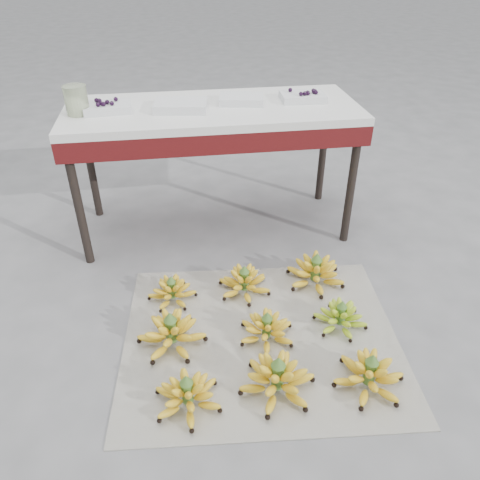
{
  "coord_description": "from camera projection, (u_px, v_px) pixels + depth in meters",
  "views": [
    {
      "loc": [
        -0.25,
        -1.53,
        1.57
      ],
      "look_at": [
        0.03,
        0.36,
        0.3
      ],
      "focal_mm": 35.0,
      "sensor_mm": 36.0,
      "label": 1
    }
  ],
  "objects": [
    {
      "name": "bunch_front_right",
      "position": [
        369.0,
        375.0,
        1.9
      ],
      "size": [
        0.32,
        0.32,
        0.18
      ],
      "rotation": [
        0.0,
        0.0,
        -0.12
      ],
      "color": "yellow",
      "rests_on": "newspaper_mat"
    },
    {
      "name": "newspaper_mat",
      "position": [
        261.0,
        338.0,
        2.16
      ],
      "size": [
        1.34,
        1.15,
        0.01
      ],
      "primitive_type": "cube",
      "rotation": [
        0.0,
        0.0,
        -0.09
      ],
      "color": "white",
      "rests_on": "ground"
    },
    {
      "name": "bunch_mid_left",
      "position": [
        172.0,
        333.0,
        2.09
      ],
      "size": [
        0.35,
        0.35,
        0.19
      ],
      "rotation": [
        0.0,
        0.0,
        -0.17
      ],
      "color": "yellow",
      "rests_on": "newspaper_mat"
    },
    {
      "name": "tray_left",
      "position": [
        181.0,
        106.0,
        2.49
      ],
      "size": [
        0.3,
        0.23,
        0.04
      ],
      "color": "silver",
      "rests_on": "vendor_table"
    },
    {
      "name": "bunch_front_center",
      "position": [
        277.0,
        379.0,
        1.87
      ],
      "size": [
        0.41,
        0.41,
        0.19
      ],
      "rotation": [
        0.0,
        0.0,
        -0.4
      ],
      "color": "yellow",
      "rests_on": "newspaper_mat"
    },
    {
      "name": "bunch_mid_right",
      "position": [
        340.0,
        317.0,
        2.19
      ],
      "size": [
        0.3,
        0.3,
        0.15
      ],
      "rotation": [
        0.0,
        0.0,
        0.25
      ],
      "color": "#7EBC26",
      "rests_on": "newspaper_mat"
    },
    {
      "name": "bunch_front_left",
      "position": [
        188.0,
        395.0,
        1.82
      ],
      "size": [
        0.35,
        0.35,
        0.17
      ],
      "rotation": [
        0.0,
        0.0,
        0.36
      ],
      "color": "yellow",
      "rests_on": "newspaper_mat"
    },
    {
      "name": "vendor_table",
      "position": [
        213.0,
        122.0,
        2.6
      ],
      "size": [
        1.61,
        0.64,
        0.77
      ],
      "color": "black",
      "rests_on": "ground"
    },
    {
      "name": "bunch_back_right",
      "position": [
        315.0,
        272.0,
        2.46
      ],
      "size": [
        0.33,
        0.33,
        0.19
      ],
      "rotation": [
        0.0,
        0.0,
        0.07
      ],
      "color": "yellow",
      "rests_on": "newspaper_mat"
    },
    {
      "name": "bunch_back_left",
      "position": [
        172.0,
        291.0,
        2.35
      ],
      "size": [
        0.27,
        0.27,
        0.15
      ],
      "rotation": [
        0.0,
        0.0,
        -0.13
      ],
      "color": "yellow",
      "rests_on": "newspaper_mat"
    },
    {
      "name": "tray_right",
      "position": [
        241.0,
        99.0,
        2.59
      ],
      "size": [
        0.27,
        0.21,
        0.04
      ],
      "color": "silver",
      "rests_on": "vendor_table"
    },
    {
      "name": "tray_far_right",
      "position": [
        303.0,
        96.0,
        2.63
      ],
      "size": [
        0.25,
        0.18,
        0.06
      ],
      "color": "silver",
      "rests_on": "vendor_table"
    },
    {
      "name": "tray_far_left",
      "position": [
        108.0,
        107.0,
        2.47
      ],
      "size": [
        0.26,
        0.2,
        0.06
      ],
      "color": "silver",
      "rests_on": "vendor_table"
    },
    {
      "name": "glass_jar",
      "position": [
        76.0,
        100.0,
        2.4
      ],
      "size": [
        0.13,
        0.13,
        0.15
      ],
      "primitive_type": "cylinder",
      "rotation": [
        0.0,
        0.0,
        -0.15
      ],
      "color": "beige",
      "rests_on": "vendor_table"
    },
    {
      "name": "bunch_mid_center",
      "position": [
        267.0,
        329.0,
        2.12
      ],
      "size": [
        0.26,
        0.26,
        0.16
      ],
      "rotation": [
        0.0,
        0.0,
        0.01
      ],
      "color": "yellow",
      "rests_on": "newspaper_mat"
    },
    {
      "name": "ground",
      "position": [
        245.0,
        338.0,
        2.16
      ],
      "size": [
        60.0,
        60.0,
        0.0
      ],
      "primitive_type": "plane",
      "color": "#5C5B5E",
      "rests_on": "ground"
    },
    {
      "name": "bunch_back_center",
      "position": [
        244.0,
        283.0,
        2.4
      ],
      "size": [
        0.36,
        0.36,
        0.17
      ],
      "rotation": [
        0.0,
        0.0,
        0.43
      ],
      "color": "yellow",
      "rests_on": "newspaper_mat"
    }
  ]
}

